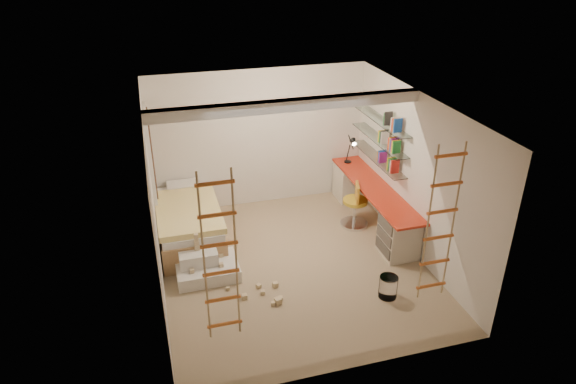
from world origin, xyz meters
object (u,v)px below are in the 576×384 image
object	(u,v)px
swivel_chair	(355,210)
desk	(373,204)
play_platform	(205,265)
bed	(189,222)

from	to	relation	value
swivel_chair	desk	bearing A→B (deg)	-5.82
desk	play_platform	bearing A→B (deg)	-166.95
desk	bed	distance (m)	3.22
bed	play_platform	xyz separation A→B (m)	(0.11, -1.08, -0.17)
swivel_chair	play_platform	bearing A→B (deg)	-164.88
bed	play_platform	world-z (taller)	bed
bed	play_platform	distance (m)	1.10
desk	swivel_chair	size ratio (longest dim) A/B	3.34
bed	swivel_chair	size ratio (longest dim) A/B	2.38
play_platform	swivel_chair	bearing A→B (deg)	15.12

